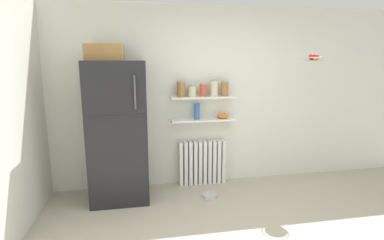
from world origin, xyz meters
TOP-DOWN VIEW (x-y plane):
  - ground_plane at (0.00, 0.50)m, footprint 7.04×7.04m
  - back_wall at (0.00, 2.05)m, footprint 7.04×0.10m
  - refrigerator at (-1.24, 1.66)m, footprint 0.74×0.70m
  - radiator at (-0.05, 1.92)m, footprint 0.70×0.12m
  - wall_shelf_lower at (-0.05, 1.89)m, footprint 0.93×0.22m
  - wall_shelf_upper at (-0.05, 1.89)m, footprint 0.93×0.22m
  - storage_jar_0 at (-0.37, 1.89)m, footprint 0.12×0.12m
  - storage_jar_1 at (-0.21, 1.89)m, footprint 0.11×0.11m
  - storage_jar_2 at (-0.05, 1.89)m, footprint 0.09×0.09m
  - storage_jar_3 at (0.11, 1.89)m, footprint 0.11×0.11m
  - storage_jar_4 at (0.26, 1.89)m, footprint 0.11×0.11m
  - vase at (-0.14, 1.89)m, footprint 0.08×0.08m
  - shelf_bowl at (0.24, 1.89)m, footprint 0.17×0.17m
  - pet_food_bowl at (-0.05, 1.43)m, footprint 0.21×0.21m
  - hanging_fruit_basket at (1.39, 1.50)m, footprint 0.30×0.30m

SIDE VIEW (x-z plane):
  - ground_plane at x=0.00m, z-range 0.00..0.00m
  - pet_food_bowl at x=-0.05m, z-range 0.00..0.05m
  - radiator at x=-0.05m, z-range 0.00..0.66m
  - refrigerator at x=-1.24m, z-range -0.05..1.97m
  - wall_shelf_lower at x=-0.05m, z-range 0.97..1.00m
  - shelf_bowl at x=0.24m, z-range 1.00..1.08m
  - vase at x=-0.14m, z-range 1.00..1.23m
  - back_wall at x=0.00m, z-range 0.00..2.60m
  - wall_shelf_upper at x=-0.05m, z-range 1.30..1.33m
  - storage_jar_1 at x=-0.21m, z-range 1.33..1.49m
  - storage_jar_2 at x=-0.05m, z-range 1.33..1.52m
  - storage_jar_4 at x=0.26m, z-range 1.33..1.54m
  - storage_jar_0 at x=-0.37m, z-range 1.33..1.55m
  - storage_jar_3 at x=0.11m, z-range 1.33..1.56m
  - hanging_fruit_basket at x=1.39m, z-range 1.82..1.91m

